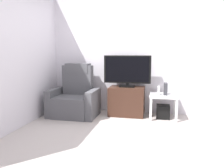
# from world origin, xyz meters

# --- Properties ---
(ground_plane) EXTENTS (6.40, 6.40, 0.00)m
(ground_plane) POSITION_xyz_m (0.00, 0.00, 0.00)
(ground_plane) COLOR #BCB2AD
(wall_back) EXTENTS (6.40, 0.06, 2.60)m
(wall_back) POSITION_xyz_m (0.00, 1.13, 1.30)
(wall_back) COLOR silver
(wall_back) RESTS_ON ground
(wall_side) EXTENTS (0.06, 4.48, 2.60)m
(wall_side) POSITION_xyz_m (-1.88, 0.00, 1.30)
(wall_side) COLOR silver
(wall_side) RESTS_ON ground
(tv_stand) EXTENTS (0.73, 0.49, 0.60)m
(tv_stand) POSITION_xyz_m (-0.14, 0.82, 0.30)
(tv_stand) COLOR #3D2319
(tv_stand) RESTS_ON ground
(television) EXTENTS (0.98, 0.20, 0.65)m
(television) POSITION_xyz_m (-0.14, 0.84, 0.94)
(television) COLOR black
(television) RESTS_ON tv_stand
(recliner_armchair) EXTENTS (0.98, 0.78, 1.08)m
(recliner_armchair) POSITION_xyz_m (-1.20, 0.60, 0.37)
(recliner_armchair) COLOR #515156
(recliner_armchair) RESTS_ON ground
(side_table) EXTENTS (0.54, 0.54, 0.48)m
(side_table) POSITION_xyz_m (0.61, 0.75, 0.40)
(side_table) COLOR white
(side_table) RESTS_ON ground
(subwoofer_box) EXTENTS (0.26, 0.26, 0.26)m
(subwoofer_box) POSITION_xyz_m (0.61, 0.75, 0.13)
(subwoofer_box) COLOR black
(subwoofer_box) RESTS_ON ground
(book_upright) EXTENTS (0.04, 0.12, 0.17)m
(book_upright) POSITION_xyz_m (0.51, 0.73, 0.57)
(book_upright) COLOR white
(book_upright) RESTS_ON side_table
(game_console) EXTENTS (0.07, 0.20, 0.24)m
(game_console) POSITION_xyz_m (0.65, 0.76, 0.60)
(game_console) COLOR #333338
(game_console) RESTS_ON side_table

